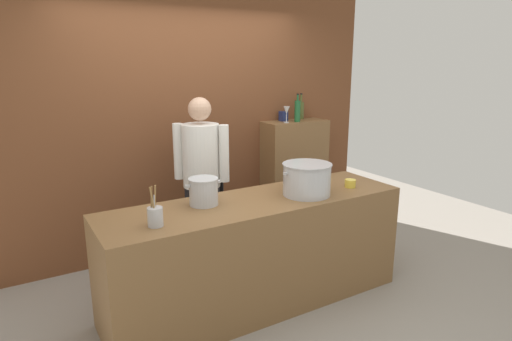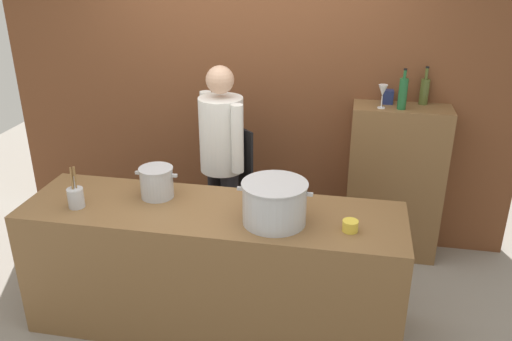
{
  "view_description": "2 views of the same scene",
  "coord_description": "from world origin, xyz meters",
  "px_view_note": "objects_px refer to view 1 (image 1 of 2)",
  "views": [
    {
      "loc": [
        -1.69,
        -2.8,
        1.97
      ],
      "look_at": [
        0.22,
        0.38,
        1.03
      ],
      "focal_mm": 30.43,
      "sensor_mm": 36.0,
      "label": 1
    },
    {
      "loc": [
        0.86,
        -2.91,
        2.49
      ],
      "look_at": [
        0.24,
        0.29,
        1.07
      ],
      "focal_mm": 37.11,
      "sensor_mm": 36.0,
      "label": 2
    }
  ],
  "objects_px": {
    "chef": "(202,173)",
    "stockpot_small": "(204,191)",
    "butter_jar": "(350,183)",
    "wine_bottle_olive": "(301,110)",
    "wine_glass_tall": "(287,111)",
    "utensil_crock": "(155,216)",
    "wine_bottle_green": "(297,111)",
    "stockpot_large": "(307,179)",
    "spice_tin_navy": "(283,116)"
  },
  "relations": [
    {
      "from": "utensil_crock",
      "to": "stockpot_small",
      "type": "bearing_deg",
      "value": 27.87
    },
    {
      "from": "butter_jar",
      "to": "wine_glass_tall",
      "type": "xyz_separation_m",
      "value": [
        0.17,
        1.23,
        0.5
      ]
    },
    {
      "from": "wine_bottle_olive",
      "to": "wine_glass_tall",
      "type": "relative_size",
      "value": 1.64
    },
    {
      "from": "wine_bottle_olive",
      "to": "wine_bottle_green",
      "type": "xyz_separation_m",
      "value": [
        -0.18,
        -0.17,
        0.02
      ]
    },
    {
      "from": "butter_jar",
      "to": "wine_bottle_olive",
      "type": "height_order",
      "value": "wine_bottle_olive"
    },
    {
      "from": "stockpot_large",
      "to": "spice_tin_navy",
      "type": "bearing_deg",
      "value": 63.04
    },
    {
      "from": "spice_tin_navy",
      "to": "wine_bottle_olive",
      "type": "bearing_deg",
      "value": 7.72
    },
    {
      "from": "stockpot_large",
      "to": "spice_tin_navy",
      "type": "distance_m",
      "value": 1.55
    },
    {
      "from": "stockpot_small",
      "to": "utensil_crock",
      "type": "bearing_deg",
      "value": -152.13
    },
    {
      "from": "wine_bottle_green",
      "to": "stockpot_large",
      "type": "bearing_deg",
      "value": -122.82
    },
    {
      "from": "wine_bottle_green",
      "to": "stockpot_small",
      "type": "bearing_deg",
      "value": -147.86
    },
    {
      "from": "stockpot_large",
      "to": "wine_glass_tall",
      "type": "xyz_separation_m",
      "value": [
        0.63,
        1.21,
        0.41
      ]
    },
    {
      "from": "stockpot_small",
      "to": "wine_glass_tall",
      "type": "height_order",
      "value": "wine_glass_tall"
    },
    {
      "from": "butter_jar",
      "to": "wine_bottle_green",
      "type": "height_order",
      "value": "wine_bottle_green"
    },
    {
      "from": "utensil_crock",
      "to": "wine_bottle_green",
      "type": "xyz_separation_m",
      "value": [
        2.08,
        1.26,
        0.46
      ]
    },
    {
      "from": "utensil_crock",
      "to": "wine_bottle_olive",
      "type": "bearing_deg",
      "value": 32.39
    },
    {
      "from": "utensil_crock",
      "to": "wine_bottle_green",
      "type": "distance_m",
      "value": 2.47
    },
    {
      "from": "chef",
      "to": "spice_tin_navy",
      "type": "bearing_deg",
      "value": -115.61
    },
    {
      "from": "utensil_crock",
      "to": "wine_bottle_green",
      "type": "height_order",
      "value": "wine_bottle_green"
    },
    {
      "from": "wine_bottle_olive",
      "to": "wine_glass_tall",
      "type": "bearing_deg",
      "value": -152.08
    },
    {
      "from": "wine_bottle_green",
      "to": "chef",
      "type": "bearing_deg",
      "value": -165.53
    },
    {
      "from": "chef",
      "to": "stockpot_large",
      "type": "height_order",
      "value": "chef"
    },
    {
      "from": "chef",
      "to": "wine_glass_tall",
      "type": "distance_m",
      "value": 1.32
    },
    {
      "from": "utensil_crock",
      "to": "spice_tin_navy",
      "type": "distance_m",
      "value": 2.45
    },
    {
      "from": "wine_glass_tall",
      "to": "wine_bottle_green",
      "type": "bearing_deg",
      "value": 0.82
    },
    {
      "from": "butter_jar",
      "to": "wine_glass_tall",
      "type": "height_order",
      "value": "wine_glass_tall"
    },
    {
      "from": "stockpot_large",
      "to": "spice_tin_navy",
      "type": "height_order",
      "value": "spice_tin_navy"
    },
    {
      "from": "wine_bottle_green",
      "to": "spice_tin_navy",
      "type": "relative_size",
      "value": 2.86
    },
    {
      "from": "butter_jar",
      "to": "wine_bottle_olive",
      "type": "xyz_separation_m",
      "value": [
        0.5,
        1.41,
        0.48
      ]
    },
    {
      "from": "chef",
      "to": "stockpot_small",
      "type": "height_order",
      "value": "chef"
    },
    {
      "from": "utensil_crock",
      "to": "spice_tin_navy",
      "type": "xyz_separation_m",
      "value": [
        1.98,
        1.39,
        0.39
      ]
    },
    {
      "from": "stockpot_large",
      "to": "wine_bottle_olive",
      "type": "xyz_separation_m",
      "value": [
        0.96,
        1.39,
        0.38
      ]
    },
    {
      "from": "butter_jar",
      "to": "wine_glass_tall",
      "type": "distance_m",
      "value": 1.34
    },
    {
      "from": "stockpot_small",
      "to": "spice_tin_navy",
      "type": "relative_size",
      "value": 2.67
    },
    {
      "from": "stockpot_large",
      "to": "butter_jar",
      "type": "height_order",
      "value": "stockpot_large"
    },
    {
      "from": "stockpot_small",
      "to": "butter_jar",
      "type": "bearing_deg",
      "value": -9.76
    },
    {
      "from": "utensil_crock",
      "to": "wine_glass_tall",
      "type": "distance_m",
      "value": 2.35
    },
    {
      "from": "utensil_crock",
      "to": "wine_glass_tall",
      "type": "relative_size",
      "value": 1.54
    },
    {
      "from": "stockpot_large",
      "to": "utensil_crock",
      "type": "relative_size",
      "value": 1.64
    },
    {
      "from": "chef",
      "to": "wine_bottle_green",
      "type": "bearing_deg",
      "value": -122.26
    },
    {
      "from": "chef",
      "to": "wine_glass_tall",
      "type": "height_order",
      "value": "chef"
    },
    {
      "from": "utensil_crock",
      "to": "wine_glass_tall",
      "type": "bearing_deg",
      "value": 33.11
    },
    {
      "from": "utensil_crock",
      "to": "wine_bottle_olive",
      "type": "relative_size",
      "value": 0.94
    },
    {
      "from": "butter_jar",
      "to": "spice_tin_navy",
      "type": "distance_m",
      "value": 1.45
    },
    {
      "from": "stockpot_small",
      "to": "utensil_crock",
      "type": "relative_size",
      "value": 1.04
    },
    {
      "from": "butter_jar",
      "to": "wine_bottle_green",
      "type": "distance_m",
      "value": 1.37
    },
    {
      "from": "chef",
      "to": "wine_bottle_olive",
      "type": "bearing_deg",
      "value": -117.91
    },
    {
      "from": "wine_glass_tall",
      "to": "chef",
      "type": "bearing_deg",
      "value": -163.89
    },
    {
      "from": "wine_glass_tall",
      "to": "spice_tin_navy",
      "type": "bearing_deg",
      "value": 69.05
    },
    {
      "from": "chef",
      "to": "wine_bottle_green",
      "type": "xyz_separation_m",
      "value": [
        1.33,
        0.34,
        0.47
      ]
    }
  ]
}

